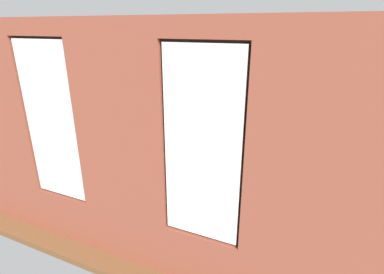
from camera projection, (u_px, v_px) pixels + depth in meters
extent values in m
cube|color=brown|center=(205.00, 175.00, 6.45)|extent=(6.60, 6.17, 0.10)
cube|color=brown|center=(324.00, 195.00, 2.72)|extent=(1.49, 0.16, 3.08)
cube|color=brown|center=(121.00, 154.00, 3.59)|extent=(1.22, 0.16, 3.08)
cube|color=brown|center=(202.00, 259.00, 3.59)|extent=(0.90, 0.16, 0.71)
cube|color=brown|center=(205.00, 27.00, 2.68)|extent=(0.90, 0.16, 0.21)
cube|color=white|center=(202.00, 150.00, 3.06)|extent=(0.84, 0.03, 2.10)
cube|color=#38281E|center=(204.00, 148.00, 3.11)|extent=(0.90, 0.04, 2.16)
cube|color=brown|center=(69.00, 215.00, 4.41)|extent=(0.90, 0.16, 0.71)
cube|color=brown|center=(37.00, 26.00, 3.50)|extent=(0.90, 0.16, 0.21)
cube|color=white|center=(51.00, 124.00, 3.88)|extent=(0.84, 0.03, 2.10)
cube|color=#38281E|center=(55.00, 122.00, 3.93)|extent=(0.90, 0.04, 2.16)
cube|color=#A87547|center=(131.00, 210.00, 3.97)|extent=(3.22, 0.24, 0.06)
cube|color=black|center=(123.00, 116.00, 3.51)|extent=(0.49, 0.03, 0.63)
cube|color=orange|center=(124.00, 116.00, 3.52)|extent=(0.43, 0.01, 0.57)
cube|color=white|center=(83.00, 93.00, 6.87)|extent=(0.10, 5.17, 3.08)
cube|color=black|center=(119.00, 205.00, 4.92)|extent=(1.81, 0.85, 0.42)
cube|color=black|center=(104.00, 193.00, 4.51)|extent=(1.81, 0.24, 0.38)
cube|color=black|center=(161.00, 200.00, 4.51)|extent=(0.22, 0.85, 0.24)
cube|color=black|center=(80.00, 179.00, 5.12)|extent=(0.22, 0.85, 0.24)
cube|color=black|center=(137.00, 194.00, 4.73)|extent=(0.63, 0.65, 0.12)
cube|color=black|center=(103.00, 185.00, 4.99)|extent=(0.63, 0.65, 0.12)
cube|color=black|center=(319.00, 182.00, 5.64)|extent=(0.92, 1.77, 0.42)
cube|color=black|center=(341.00, 167.00, 5.37)|extent=(0.31, 1.75, 0.38)
cube|color=black|center=(324.00, 153.00, 6.17)|extent=(0.86, 0.25, 0.24)
cube|color=black|center=(317.00, 186.00, 4.90)|extent=(0.86, 0.25, 0.24)
cube|color=black|center=(320.00, 162.00, 5.84)|extent=(0.67, 0.62, 0.12)
cube|color=black|center=(317.00, 176.00, 5.29)|extent=(0.67, 0.62, 0.12)
cube|color=olive|center=(191.00, 150.00, 6.54)|extent=(1.53, 0.82, 0.04)
cube|color=olive|center=(226.00, 159.00, 6.65)|extent=(0.07, 0.07, 0.40)
cube|color=olive|center=(170.00, 149.00, 7.19)|extent=(0.07, 0.07, 0.40)
cube|color=olive|center=(215.00, 172.00, 6.05)|extent=(0.07, 0.07, 0.40)
cube|color=olive|center=(155.00, 160.00, 6.60)|extent=(0.07, 0.07, 0.40)
cylinder|color=#4C4C51|center=(169.00, 146.00, 6.59)|extent=(0.07, 0.07, 0.08)
cylinder|color=#B7333D|center=(193.00, 150.00, 6.37)|extent=(0.08, 0.08, 0.12)
cylinder|color=#47423D|center=(191.00, 147.00, 6.52)|extent=(0.12, 0.12, 0.11)
sphere|color=#286B2D|center=(191.00, 142.00, 6.48)|extent=(0.14, 0.14, 0.14)
cube|color=#59595B|center=(185.00, 146.00, 6.69)|extent=(0.13, 0.17, 0.02)
cube|color=black|center=(118.00, 136.00, 7.80)|extent=(1.05, 0.42, 0.58)
cube|color=black|center=(117.00, 124.00, 7.69)|extent=(0.41, 0.20, 0.05)
cube|color=black|center=(117.00, 122.00, 7.67)|extent=(0.06, 0.04, 0.06)
cube|color=black|center=(116.00, 111.00, 7.56)|extent=(0.93, 0.04, 0.56)
cube|color=black|center=(116.00, 110.00, 7.58)|extent=(0.88, 0.01, 0.51)
cylinder|color=olive|center=(216.00, 138.00, 8.08)|extent=(0.48, 0.48, 0.28)
ellipsoid|color=white|center=(216.00, 126.00, 7.96)|extent=(1.07, 1.07, 0.43)
ellipsoid|color=navy|center=(214.00, 122.00, 7.96)|extent=(0.44, 0.44, 0.18)
cylinder|color=beige|center=(305.00, 158.00, 6.95)|extent=(0.16, 0.16, 0.19)
cylinder|color=brown|center=(305.00, 153.00, 6.90)|extent=(0.02, 0.02, 0.06)
ellipsoid|color=#3D8E42|center=(306.00, 147.00, 6.85)|extent=(0.33, 0.33, 0.22)
cylinder|color=brown|center=(238.00, 165.00, 6.59)|extent=(0.20, 0.20, 0.20)
cylinder|color=brown|center=(238.00, 159.00, 6.54)|extent=(0.03, 0.03, 0.07)
ellipsoid|color=#337F38|center=(238.00, 152.00, 6.48)|extent=(0.39, 0.39, 0.27)
cylinder|color=brown|center=(330.00, 254.00, 3.47)|extent=(0.06, 0.06, 0.33)
cone|color=#286B2D|center=(314.00, 225.00, 3.44)|extent=(0.52, 0.12, 0.44)
cone|color=#286B2D|center=(327.00, 233.00, 3.24)|extent=(0.31, 0.45, 0.51)
cone|color=#286B2D|center=(354.00, 238.00, 3.19)|extent=(0.48, 0.33, 0.48)
cone|color=#286B2D|center=(349.00, 224.00, 3.37)|extent=(0.41, 0.35, 0.52)
cone|color=#286B2D|center=(332.00, 217.00, 3.50)|extent=(0.22, 0.45, 0.52)
cylinder|color=brown|center=(41.00, 190.00, 5.44)|extent=(0.32, 0.32, 0.35)
cylinder|color=brown|center=(39.00, 178.00, 5.35)|extent=(0.05, 0.05, 0.15)
ellipsoid|color=#3D8E42|center=(36.00, 164.00, 5.25)|extent=(0.67, 0.67, 0.41)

